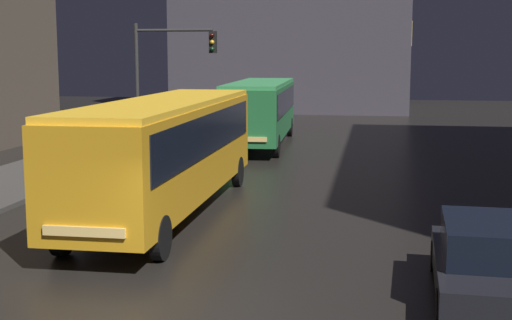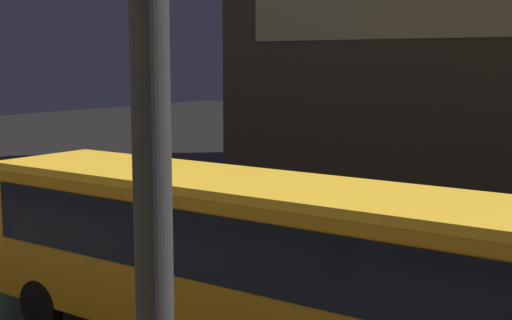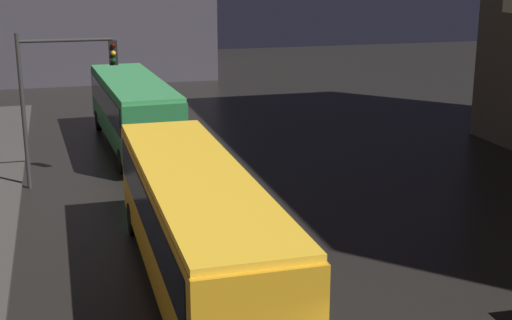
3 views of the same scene
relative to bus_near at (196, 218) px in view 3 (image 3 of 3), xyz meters
name	(u,v)px [view 3 (image 3 of 3)]	position (x,y,z in m)	size (l,w,h in m)	color
bus_near	(196,218)	(0.00, 0.00, 0.00)	(2.56, 11.83, 3.21)	orange
bus_far	(133,106)	(0.14, 15.45, -0.05)	(3.08, 11.15, 3.13)	#236B38
traffic_light_main	(58,82)	(-3.08, 10.25, 1.95)	(3.56, 0.35, 5.74)	#2D2D2D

